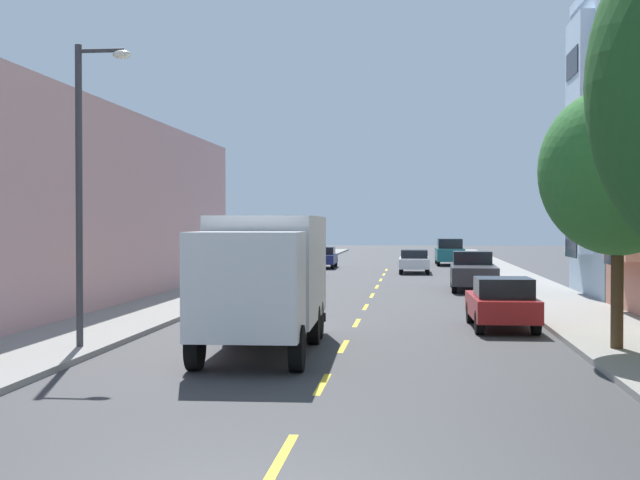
% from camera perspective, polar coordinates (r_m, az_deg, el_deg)
% --- Properties ---
extents(ground_plane, '(160.00, 160.00, 0.00)m').
position_cam_1_polar(ground_plane, '(39.16, 3.69, -3.34)').
color(ground_plane, '#38383A').
extents(sidewalk_left, '(3.20, 120.00, 0.14)m').
position_cam_1_polar(sidewalk_left, '(38.15, -7.18, -3.36)').
color(sidewalk_left, gray).
rests_on(sidewalk_left, ground_plane).
extents(sidewalk_right, '(3.20, 120.00, 0.14)m').
position_cam_1_polar(sidewalk_right, '(37.52, 14.47, -3.46)').
color(sidewalk_right, gray).
rests_on(sidewalk_right, ground_plane).
extents(lane_centerline_dashes, '(0.14, 47.20, 0.01)m').
position_cam_1_polar(lane_centerline_dashes, '(33.69, 3.28, -4.05)').
color(lane_centerline_dashes, yellow).
rests_on(lane_centerline_dashes, ground_plane).
extents(street_tree_second, '(3.62, 3.62, 6.07)m').
position_cam_1_polar(street_tree_second, '(20.99, 19.20, 4.33)').
color(street_tree_second, '#47331E').
rests_on(street_tree_second, sidewalk_right).
extents(street_lamp, '(1.35, 0.28, 7.08)m').
position_cam_1_polar(street_lamp, '(20.87, -15.36, 4.34)').
color(street_lamp, '#38383D').
rests_on(street_lamp, sidewalk_left).
extents(delivery_box_truck, '(2.60, 7.33, 3.21)m').
position_cam_1_polar(delivery_box_truck, '(20.52, -3.64, -2.22)').
color(delivery_box_truck, white).
rests_on(delivery_box_truck, ground_plane).
extents(parked_hatchback_burgundy, '(1.76, 4.01, 1.50)m').
position_cam_1_polar(parked_hatchback_burgundy, '(48.44, -0.97, -1.59)').
color(parked_hatchback_burgundy, maroon).
rests_on(parked_hatchback_burgundy, ground_plane).
extents(parked_pickup_charcoal, '(2.15, 5.36, 1.73)m').
position_cam_1_polar(parked_pickup_charcoal, '(39.78, 10.14, -2.09)').
color(parked_pickup_charcoal, '#333338').
rests_on(parked_pickup_charcoal, ground_plane).
extents(parked_sedan_champagne, '(1.88, 4.53, 1.43)m').
position_cam_1_polar(parked_sedan_champagne, '(34.47, -3.95, -2.70)').
color(parked_sedan_champagne, tan).
rests_on(parked_sedan_champagne, ground_plane).
extents(parked_sedan_navy, '(1.90, 4.54, 1.43)m').
position_cam_1_polar(parked_sedan_navy, '(58.34, 0.17, -1.14)').
color(parked_sedan_navy, navy).
rests_on(parked_sedan_navy, ground_plane).
extents(parked_suv_teal, '(2.00, 4.82, 1.93)m').
position_cam_1_polar(parked_suv_teal, '(63.14, 8.60, -0.77)').
color(parked_suv_teal, '#195B60').
rests_on(parked_suv_teal, ground_plane).
extents(parked_hatchback_red, '(1.83, 4.04, 1.50)m').
position_cam_1_polar(parked_hatchback_red, '(25.16, 12.00, -4.11)').
color(parked_hatchback_red, '#AD1E1E').
rests_on(parked_hatchback_red, ground_plane).
extents(moving_white_sedan, '(1.80, 4.50, 1.43)m').
position_cam_1_polar(moving_white_sedan, '(52.72, 6.28, -1.39)').
color(moving_white_sedan, silver).
rests_on(moving_white_sedan, ground_plane).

